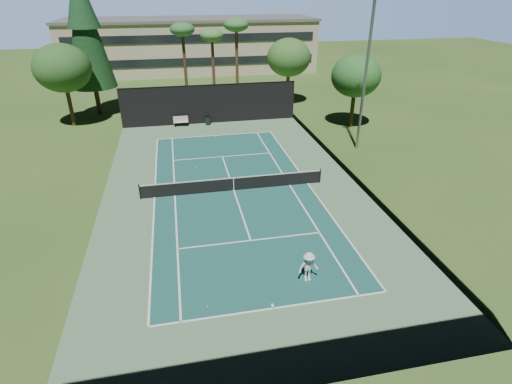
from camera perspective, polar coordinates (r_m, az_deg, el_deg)
The scene contains 22 objects.
ground at distance 28.32m, azimuth -3.19°, elevation 0.22°, with size 160.00×160.00×0.00m, color #32521E.
apron_slab at distance 28.31m, azimuth -3.19°, elevation 0.22°, with size 18.00×32.00×0.01m, color #547855.
court_surface at distance 28.31m, azimuth -3.19°, elevation 0.24°, with size 10.97×23.77×0.01m, color #195048.
court_lines at distance 28.31m, azimuth -3.19°, elevation 0.25°, with size 11.07×23.87×0.01m.
tennis_net at distance 28.07m, azimuth -3.22°, elevation 1.23°, with size 12.90×0.10×1.10m.
fence at distance 27.52m, azimuth -3.32°, elevation 4.00°, with size 18.04×32.05×4.03m.
player at distance 19.82m, azimuth 7.51°, elevation -10.54°, with size 1.04×0.60×1.61m, color white.
tennis_ball_a at distance 18.86m, azimuth -6.93°, elevation -15.92°, with size 0.07×0.07×0.07m, color #DBEC35.
tennis_ball_b at distance 31.32m, azimuth -10.73°, elevation 2.61°, with size 0.07×0.07×0.07m, color #CBD430.
tennis_ball_c at distance 30.17m, azimuth -3.66°, elevation 2.06°, with size 0.06×0.06×0.06m, color #BFE333.
tennis_ball_d at distance 32.15m, azimuth -8.61°, elevation 3.46°, with size 0.08×0.08×0.08m, color #D3F537.
park_bench at distance 42.37m, azimuth -10.70°, elevation 9.95°, with size 1.50×0.45×1.02m.
trash_bin at distance 42.33m, azimuth -6.91°, elevation 10.11°, with size 0.56×0.56×0.95m.
pine_tree at distance 47.85m, azimuth -23.42°, elevation 21.33°, with size 4.80×4.80×15.00m.
palm_a at distance 49.21m, azimuth -10.46°, elevation 21.47°, with size 2.80×2.80×9.32m.
palm_b at distance 51.50m, azimuth -6.31°, elevation 21.05°, with size 2.80×2.80×8.42m.
palm_c at distance 48.73m, azimuth -2.84°, elevation 22.29°, with size 2.80×2.80×9.77m.
decid_tree_a at distance 49.43m, azimuth 4.70°, elevation 18.59°, with size 5.12×5.12×7.62m.
decid_tree_b at distance 41.62m, azimuth 14.09°, elevation 15.77°, with size 4.80×4.80×7.14m.
decid_tree_c at distance 44.81m, azimuth -25.94°, elevation 15.61°, with size 5.44×5.44×8.09m.
campus_building at distance 71.56m, azimuth -9.19°, elevation 20.08°, with size 40.50×12.50×8.30m.
light_pole at distance 35.21m, azimuth 15.39°, elevation 15.90°, with size 0.90×0.25×12.22m.
Camera 1 is at (-3.46, -24.96, 12.91)m, focal length 28.00 mm.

